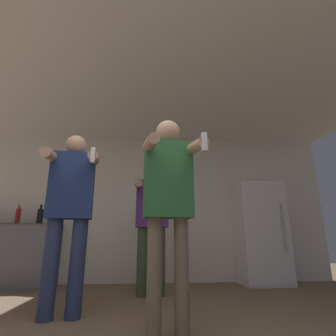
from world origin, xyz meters
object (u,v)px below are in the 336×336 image
(person_man_side, at_px, (70,206))
(bottle_red_label, at_px, (40,216))
(person_spectator_back, at_px, (152,217))
(bottle_clear_vodka, at_px, (18,216))
(person_woman_foreground, at_px, (168,194))
(refrigerator, at_px, (260,232))

(person_man_side, bearing_deg, bottle_red_label, 117.71)
(person_spectator_back, bearing_deg, person_man_side, -130.88)
(bottle_red_label, distance_m, bottle_clear_vodka, 0.34)
(bottle_clear_vodka, bearing_deg, person_woman_foreground, -46.72)
(bottle_red_label, height_order, bottle_clear_vodka, bottle_red_label)
(bottle_clear_vodka, bearing_deg, refrigerator, -1.46)
(bottle_red_label, height_order, person_woman_foreground, person_woman_foreground)
(bottle_clear_vodka, distance_m, person_man_side, 2.25)
(refrigerator, height_order, person_man_side, person_man_side)
(bottle_red_label, bearing_deg, person_woman_foreground, -51.47)
(person_man_side, bearing_deg, person_woman_foreground, -30.13)
(refrigerator, distance_m, person_woman_foreground, 2.87)
(person_woman_foreground, bearing_deg, refrigerator, 52.24)
(refrigerator, xyz_separation_m, person_spectator_back, (-1.84, -0.77, 0.17))
(person_woman_foreground, relative_size, person_man_side, 0.97)
(bottle_red_label, xyz_separation_m, bottle_clear_vodka, (-0.34, 0.00, -0.00))
(bottle_clear_vodka, height_order, person_man_side, person_man_side)
(refrigerator, bearing_deg, bottle_clear_vodka, 178.54)
(refrigerator, xyz_separation_m, bottle_red_label, (-3.63, 0.10, 0.25))
(refrigerator, relative_size, bottle_red_label, 4.69)
(bottle_clear_vodka, height_order, person_spectator_back, person_spectator_back)
(refrigerator, height_order, bottle_red_label, refrigerator)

